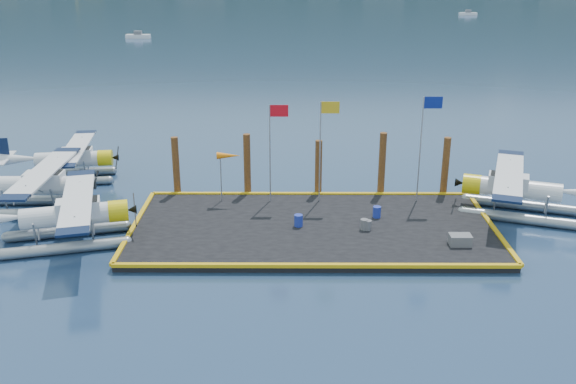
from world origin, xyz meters
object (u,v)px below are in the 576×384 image
crate (460,240)px  flagpole_red (273,138)px  piling_3 (382,166)px  drum_2 (368,225)px  piling_4 (445,168)px  piling_0 (176,168)px  flagpole_blue (425,134)px  seaplane_c (72,161)px  piling_1 (247,166)px  drum_4 (377,212)px  flagpole_yellow (324,136)px  drum_1 (364,224)px  windsock (228,157)px  piling_2 (318,170)px  drum_0 (298,220)px  seaplane_b (39,188)px  seaplane_d (514,191)px  seaplane_a (72,218)px

crate → flagpole_red: 12.33m
piling_3 → flagpole_red: bearing=-166.7°
drum_2 → piling_4: (5.50, 6.05, 1.32)m
flagpole_red → piling_3: bearing=13.3°
drum_2 → piling_0: (-11.50, 6.05, 1.32)m
flagpole_blue → flagpole_red: bearing=180.0°
crate → seaplane_c: bearing=154.7°
crate → piling_1: size_ratio=0.27×
seaplane_c → drum_4: seaplane_c is taller
flagpole_yellow → drum_2: bearing=-62.7°
drum_1 → flagpole_blue: 7.09m
seaplane_c → piling_0: piling_0 is taller
drum_1 → drum_2: (0.20, -0.06, -0.02)m
windsock → piling_2: 5.90m
flagpole_red → flagpole_yellow: (3.00, 0.00, 0.12)m
piling_3 → piling_0: bearing=180.0°
piling_2 → crate: bearing=-48.4°
drum_0 → piling_0: (-7.68, 5.54, 1.26)m
seaplane_c → drum_4: (19.94, -7.48, -0.66)m
piling_1 → drum_2: bearing=-40.9°
piling_1 → flagpole_blue: bearing=-8.5°
flagpole_blue → piling_3: (-2.20, 1.60, -2.54)m
seaplane_b → piling_4: size_ratio=2.43×
windsock → piling_4: piling_4 is taller
drum_4 → crate: bearing=-44.1°
seaplane_d → piling_4: size_ratio=2.43×
seaplane_c → piling_4: size_ratio=2.25×
piling_3 → seaplane_a: bearing=-157.8°
drum_0 → flagpole_yellow: flagpole_yellow is taller
crate → drum_0: bearing=163.8°
seaplane_b → seaplane_d: bearing=88.6°
piling_0 → piling_4: 17.00m
drum_4 → piling_1: (-7.72, 4.22, 1.38)m
flagpole_yellow → flagpole_blue: 6.00m
seaplane_d → piling_0: piling_0 is taller
seaplane_c → piling_3: bearing=73.6°
drum_2 → flagpole_red: 7.85m
windsock → seaplane_c: bearing=156.5°
seaplane_b → piling_2: piling_2 is taller
windsock → drum_1: bearing=-29.3°
drum_2 → flagpole_blue: 7.04m
flagpole_blue → piling_4: 3.61m
piling_1 → piling_2: (4.50, 0.00, -0.20)m
flagpole_blue → piling_1: bearing=171.5°
drum_4 → piling_2: 5.43m
drum_2 → piling_1: bearing=139.1°
seaplane_c → drum_1: seaplane_c is taller
drum_0 → crate: drum_0 is taller
seaplane_d → drum_1: bearing=127.6°
drum_2 → flagpole_yellow: size_ratio=0.09×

